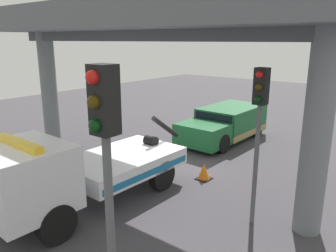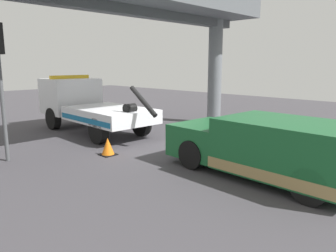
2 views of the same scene
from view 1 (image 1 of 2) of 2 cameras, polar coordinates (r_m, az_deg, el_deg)
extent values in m
cube|color=#423F44|center=(12.90, -1.08, -7.58)|extent=(60.00, 40.00, 0.10)
cube|color=silver|center=(18.92, 4.36, -0.19)|extent=(2.60, 0.16, 0.01)
cube|color=silver|center=(14.52, -8.96, -4.96)|extent=(2.60, 0.16, 0.01)
cube|color=white|center=(11.08, -7.81, -6.10)|extent=(3.92, 2.52, 0.55)
cube|color=white|center=(9.16, -23.59, -8.10)|extent=(2.12, 2.37, 1.65)
cube|color=#196B9E|center=(10.31, -3.21, -8.10)|extent=(3.65, 0.14, 0.20)
cylinder|color=black|center=(12.36, -0.44, -0.20)|extent=(1.42, 0.23, 1.07)
cylinder|color=black|center=(11.88, -2.95, -2.55)|extent=(0.37, 0.46, 0.36)
cube|color=yellow|center=(8.87, -24.18, -2.68)|extent=(0.30, 1.93, 0.16)
cylinder|color=black|center=(8.82, -18.54, -15.54)|extent=(1.01, 0.35, 1.00)
cylinder|color=black|center=(10.49, -24.70, -11.15)|extent=(1.01, 0.35, 1.00)
cylinder|color=black|center=(11.07, -1.08, -8.35)|extent=(1.01, 0.35, 1.00)
cylinder|color=black|center=(12.44, -8.39, -5.88)|extent=(1.01, 0.35, 1.00)
cube|color=#195B2D|center=(17.09, 10.82, 1.10)|extent=(3.53, 2.31, 1.35)
cube|color=#195B2D|center=(14.99, 5.92, -1.40)|extent=(1.80, 2.17, 0.95)
cube|color=black|center=(15.55, 7.71, 1.02)|extent=(0.12, 1.94, 0.59)
cube|color=#9E8451|center=(17.21, 10.74, -0.50)|extent=(3.55, 2.33, 0.28)
cylinder|color=black|center=(14.71, 9.32, -3.00)|extent=(0.85, 0.31, 0.84)
cylinder|color=black|center=(15.72, 3.30, -1.68)|extent=(0.85, 0.31, 0.84)
cylinder|color=black|center=(17.62, 14.98, -0.37)|extent=(0.85, 0.31, 0.84)
cylinder|color=black|center=(18.47, 9.59, 0.61)|extent=(0.85, 0.31, 0.84)
cylinder|color=slate|center=(8.82, 24.07, -1.55)|extent=(0.69, 0.69, 5.12)
cylinder|color=slate|center=(15.72, -19.64, 5.48)|extent=(0.69, 0.69, 5.12)
cube|color=#5B5F63|center=(11.24, -4.47, 18.38)|extent=(3.60, 13.23, 0.91)
cube|color=#4A4E52|center=(11.22, -4.41, 15.16)|extent=(0.50, 12.83, 0.36)
cylinder|color=#515456|center=(8.97, 14.76, -6.70)|extent=(0.12, 0.12, 3.26)
cube|color=black|center=(8.46, 15.67, 6.57)|extent=(0.28, 0.32, 0.90)
sphere|color=red|center=(8.28, 15.38, 8.52)|extent=(0.18, 0.18, 0.18)
sphere|color=#3A2D06|center=(8.32, 15.24, 6.47)|extent=(0.18, 0.18, 0.18)
sphere|color=black|center=(8.36, 15.11, 4.43)|extent=(0.18, 0.18, 0.18)
cube|color=black|center=(4.28, -10.88, 4.38)|extent=(0.28, 0.32, 0.90)
sphere|color=red|center=(4.13, -12.75, 8.14)|extent=(0.18, 0.18, 0.18)
sphere|color=#3A2D06|center=(4.18, -12.52, 4.05)|extent=(0.18, 0.18, 0.18)
sphere|color=black|center=(4.24, -12.30, 0.06)|extent=(0.18, 0.18, 0.18)
cone|color=orange|center=(11.96, 6.16, -7.73)|extent=(0.44, 0.44, 0.58)
cube|color=black|center=(12.07, 6.12, -8.94)|extent=(0.49, 0.49, 0.03)
camera|label=2|loc=(18.29, 38.85, 5.60)|focal=34.70mm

